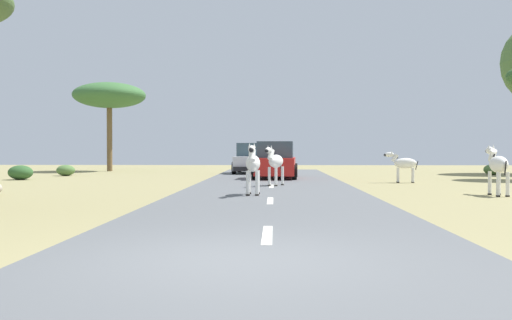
{
  "coord_description": "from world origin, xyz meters",
  "views": [
    {
      "loc": [
        0.5,
        -6.97,
        1.4
      ],
      "look_at": [
        -0.1,
        11.48,
        1.07
      ],
      "focal_mm": 39.79,
      "sensor_mm": 36.0,
      "label": 1
    }
  ],
  "objects_px": {
    "zebra_2": "(498,165)",
    "zebra_4": "(403,164)",
    "zebra_3": "(253,164)",
    "car_0": "(252,159)",
    "car_1": "(276,161)",
    "tree_0": "(109,96)",
    "bush_3": "(66,170)",
    "bush_2": "(21,172)",
    "bush_0": "(493,170)",
    "zebra_0": "(275,162)"
  },
  "relations": [
    {
      "from": "zebra_4",
      "to": "tree_0",
      "type": "distance_m",
      "value": 20.98
    },
    {
      "from": "zebra_4",
      "to": "tree_0",
      "type": "bearing_deg",
      "value": 59.57
    },
    {
      "from": "tree_0",
      "to": "bush_2",
      "type": "relative_size",
      "value": 5.12
    },
    {
      "from": "zebra_3",
      "to": "car_1",
      "type": "distance_m",
      "value": 10.09
    },
    {
      "from": "zebra_2",
      "to": "bush_2",
      "type": "xyz_separation_m",
      "value": [
        -18.69,
        8.59,
        -0.6
      ]
    },
    {
      "from": "zebra_0",
      "to": "bush_2",
      "type": "distance_m",
      "value": 12.85
    },
    {
      "from": "zebra_0",
      "to": "zebra_2",
      "type": "distance_m",
      "value": 7.77
    },
    {
      "from": "car_1",
      "to": "tree_0",
      "type": "distance_m",
      "value": 15.25
    },
    {
      "from": "zebra_3",
      "to": "car_0",
      "type": "distance_m",
      "value": 15.97
    },
    {
      "from": "zebra_0",
      "to": "bush_0",
      "type": "distance_m",
      "value": 16.23
    },
    {
      "from": "zebra_2",
      "to": "bush_3",
      "type": "distance_m",
      "value": 22.02
    },
    {
      "from": "zebra_0",
      "to": "car_0",
      "type": "bearing_deg",
      "value": -61.85
    },
    {
      "from": "zebra_4",
      "to": "car_1",
      "type": "height_order",
      "value": "car_1"
    },
    {
      "from": "tree_0",
      "to": "bush_0",
      "type": "distance_m",
      "value": 23.95
    },
    {
      "from": "zebra_2",
      "to": "tree_0",
      "type": "bearing_deg",
      "value": 133.84
    },
    {
      "from": "zebra_4",
      "to": "car_1",
      "type": "distance_m",
      "value": 6.04
    },
    {
      "from": "zebra_4",
      "to": "tree_0",
      "type": "relative_size",
      "value": 0.25
    },
    {
      "from": "car_1",
      "to": "tree_0",
      "type": "xyz_separation_m",
      "value": [
        -10.88,
        9.88,
        4.08
      ]
    },
    {
      "from": "zebra_0",
      "to": "bush_0",
      "type": "bearing_deg",
      "value": -116.94
    },
    {
      "from": "bush_2",
      "to": "car_1",
      "type": "bearing_deg",
      "value": 4.01
    },
    {
      "from": "car_1",
      "to": "bush_0",
      "type": "bearing_deg",
      "value": 25.61
    },
    {
      "from": "zebra_3",
      "to": "car_1",
      "type": "height_order",
      "value": "car_1"
    },
    {
      "from": "tree_0",
      "to": "bush_0",
      "type": "bearing_deg",
      "value": -11.76
    },
    {
      "from": "bush_0",
      "to": "bush_3",
      "type": "height_order",
      "value": "bush_0"
    },
    {
      "from": "car_0",
      "to": "tree_0",
      "type": "height_order",
      "value": "tree_0"
    },
    {
      "from": "car_0",
      "to": "car_1",
      "type": "height_order",
      "value": "same"
    },
    {
      "from": "tree_0",
      "to": "zebra_0",
      "type": "bearing_deg",
      "value": -55.05
    },
    {
      "from": "car_0",
      "to": "car_1",
      "type": "xyz_separation_m",
      "value": [
        1.35,
        -5.9,
        0.0
      ]
    },
    {
      "from": "bush_3",
      "to": "bush_0",
      "type": "bearing_deg",
      "value": 4.65
    },
    {
      "from": "zebra_3",
      "to": "zebra_4",
      "type": "height_order",
      "value": "zebra_3"
    },
    {
      "from": "zebra_4",
      "to": "bush_2",
      "type": "bearing_deg",
      "value": 91.12
    },
    {
      "from": "bush_2",
      "to": "zebra_3",
      "type": "bearing_deg",
      "value": -39.38
    },
    {
      "from": "car_0",
      "to": "bush_0",
      "type": "xyz_separation_m",
      "value": [
        13.47,
        -0.81,
        -0.55
      ]
    },
    {
      "from": "zebra_0",
      "to": "tree_0",
      "type": "distance_m",
      "value": 19.34
    },
    {
      "from": "zebra_3",
      "to": "tree_0",
      "type": "relative_size",
      "value": 0.28
    },
    {
      "from": "bush_3",
      "to": "zebra_3",
      "type": "bearing_deg",
      "value": -51.33
    },
    {
      "from": "car_0",
      "to": "bush_2",
      "type": "height_order",
      "value": "car_0"
    },
    {
      "from": "car_1",
      "to": "bush_0",
      "type": "distance_m",
      "value": 13.15
    },
    {
      "from": "zebra_0",
      "to": "car_0",
      "type": "relative_size",
      "value": 0.34
    },
    {
      "from": "zebra_4",
      "to": "bush_2",
      "type": "distance_m",
      "value": 17.47
    },
    {
      "from": "zebra_2",
      "to": "zebra_4",
      "type": "bearing_deg",
      "value": 102.53
    },
    {
      "from": "zebra_2",
      "to": "tree_0",
      "type": "height_order",
      "value": "tree_0"
    },
    {
      "from": "car_0",
      "to": "zebra_2",
      "type": "bearing_deg",
      "value": 120.44
    },
    {
      "from": "zebra_2",
      "to": "zebra_4",
      "type": "height_order",
      "value": "zebra_2"
    },
    {
      "from": "zebra_0",
      "to": "bush_3",
      "type": "xyz_separation_m",
      "value": [
        -11.26,
        8.82,
        -0.66
      ]
    },
    {
      "from": "zebra_3",
      "to": "bush_0",
      "type": "xyz_separation_m",
      "value": [
        12.83,
        15.15,
        -0.67
      ]
    },
    {
      "from": "car_0",
      "to": "bush_3",
      "type": "xyz_separation_m",
      "value": [
        -9.95,
        -2.72,
        -0.55
      ]
    },
    {
      "from": "zebra_3",
      "to": "bush_3",
      "type": "bearing_deg",
      "value": -50.57
    },
    {
      "from": "bush_0",
      "to": "bush_3",
      "type": "xyz_separation_m",
      "value": [
        -23.42,
        -1.9,
        -0.0
      ]
    },
    {
      "from": "zebra_2",
      "to": "zebra_3",
      "type": "height_order",
      "value": "zebra_3"
    }
  ]
}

